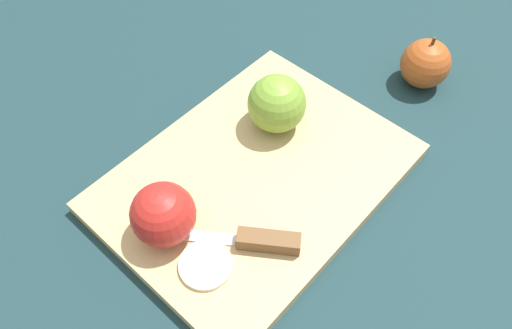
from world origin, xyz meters
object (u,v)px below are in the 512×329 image
apple_half_left (277,104)px  apple_half_right (163,214)px  knife (262,241)px  apple_whole (425,64)px

apple_half_left → apple_half_right: (0.22, -0.01, -0.00)m
apple_half_left → knife: bearing=170.2°
apple_half_right → knife: (-0.05, 0.11, -0.03)m
apple_half_left → apple_whole: 0.26m
apple_half_left → apple_half_right: apple_half_left is taller
apple_whole → knife: bearing=-4.5°
apple_half_left → apple_whole: bearing=-68.9°
apple_half_right → apple_whole: bearing=-30.9°
knife → apple_whole: apple_whole is taller
knife → apple_whole: 0.40m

